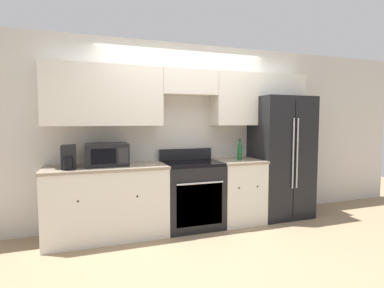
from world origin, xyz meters
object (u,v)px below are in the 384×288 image
(oven_range, at_px, (192,194))
(microwave, at_px, (107,154))
(refrigerator, at_px, (279,157))
(bottle, at_px, (240,152))

(oven_range, bearing_deg, microwave, 177.36)
(oven_range, xyz_separation_m, microwave, (-1.13, 0.05, 0.59))
(microwave, bearing_deg, refrigerator, -0.00)
(oven_range, bearing_deg, bottle, -2.66)
(oven_range, distance_m, microwave, 1.28)
(bottle, bearing_deg, microwave, 177.35)
(oven_range, bearing_deg, refrigerator, 2.03)
(microwave, distance_m, bottle, 1.86)
(bottle, bearing_deg, oven_range, 177.34)
(refrigerator, xyz_separation_m, microwave, (-2.59, 0.00, 0.13))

